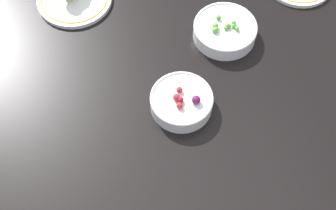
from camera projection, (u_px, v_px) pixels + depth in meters
dining_table at (168, 113)px, 119.28cm from camera, size 148.28×115.31×4.00cm
bowl_peas at (225, 30)px, 127.30cm from camera, size 17.44×17.44×5.62cm
bowl_berries at (182, 102)px, 115.71cm from camera, size 15.79×15.79×6.24cm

